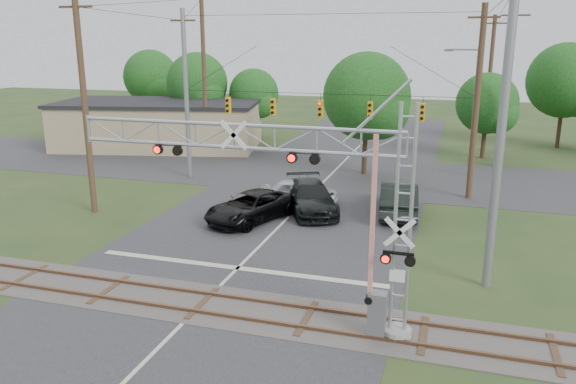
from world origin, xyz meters
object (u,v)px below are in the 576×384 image
(crossing_gantry, at_px, (297,190))
(sedan_silver, at_px, (300,192))
(pickup_black, at_px, (251,207))
(car_dark, at_px, (311,197))
(traffic_signal_span, at_px, (335,102))
(commercial_building, at_px, (160,124))
(streetlight, at_px, (472,105))

(crossing_gantry, bearing_deg, sedan_silver, 105.34)
(pickup_black, relative_size, car_dark, 0.95)
(traffic_signal_span, xyz_separation_m, car_dark, (-0.05, -5.59, -4.81))
(commercial_building, bearing_deg, traffic_signal_span, -40.61)
(pickup_black, distance_m, streetlight, 18.75)
(pickup_black, bearing_deg, sedan_silver, 85.35)
(crossing_gantry, xyz_separation_m, pickup_black, (-5.52, 10.24, -4.00))
(crossing_gantry, distance_m, streetlight, 25.33)
(pickup_black, xyz_separation_m, streetlight, (11.14, 14.46, 4.26))
(pickup_black, distance_m, car_dark, 3.69)
(traffic_signal_span, xyz_separation_m, pickup_black, (-2.73, -8.13, -4.89))
(traffic_signal_span, relative_size, pickup_black, 3.46)
(traffic_signal_span, relative_size, car_dark, 3.29)
(traffic_signal_span, relative_size, commercial_building, 1.00)
(traffic_signal_span, bearing_deg, commercial_building, 151.70)
(traffic_signal_span, xyz_separation_m, streetlight, (8.42, 6.33, -0.62))
(streetlight, bearing_deg, traffic_signal_span, -143.04)
(car_dark, relative_size, commercial_building, 0.30)
(crossing_gantry, height_order, sedan_silver, crossing_gantry)
(sedan_silver, relative_size, streetlight, 0.51)
(pickup_black, xyz_separation_m, commercial_building, (-15.56, 17.98, 1.31))
(crossing_gantry, bearing_deg, pickup_black, 118.32)
(sedan_silver, xyz_separation_m, streetlight, (9.44, 10.82, 4.26))
(pickup_black, distance_m, sedan_silver, 4.02)
(traffic_signal_span, distance_m, car_dark, 7.38)
(pickup_black, bearing_deg, traffic_signal_span, 91.92)
(pickup_black, height_order, car_dark, car_dark)
(car_dark, height_order, commercial_building, commercial_building)
(crossing_gantry, distance_m, sedan_silver, 14.94)
(pickup_black, bearing_deg, crossing_gantry, -41.21)
(pickup_black, bearing_deg, commercial_building, 151.35)
(traffic_signal_span, distance_m, streetlight, 10.55)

